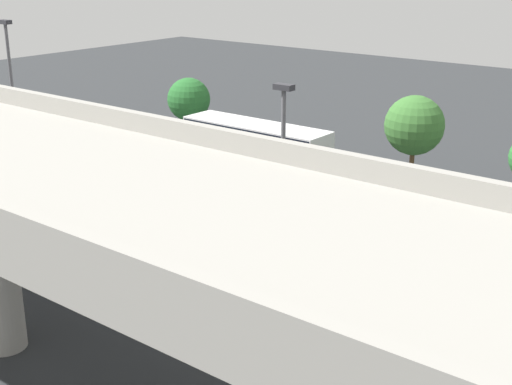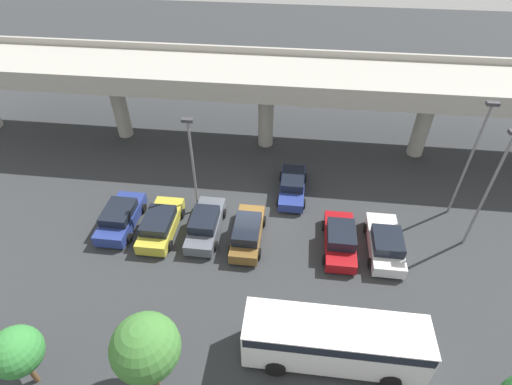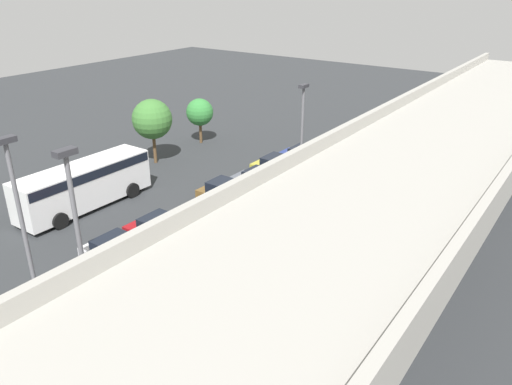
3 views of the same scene
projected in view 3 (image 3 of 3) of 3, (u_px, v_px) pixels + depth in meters
The scene contains 15 objects.
ground_plane at pixel (255, 214), 29.82m from camera, with size 107.39×107.39×0.00m, color #2D3033.
highway_overpass at pixel (434, 156), 22.27m from camera, with size 51.38×7.27×7.06m.
parked_car_0 at pixel (309, 159), 36.55m from camera, with size 2.21×4.62×1.53m.
parked_car_1 at pixel (284, 170), 34.62m from camera, with size 2.18×4.75×1.53m.
parked_car_2 at pixel (265, 184), 32.27m from camera, with size 2.05×4.86×1.54m.
parked_car_3 at pixel (232, 196), 30.38m from camera, with size 2.00×4.69×1.58m.
parked_car_4 at pixel (281, 238), 25.71m from camera, with size 2.01×4.78×1.49m.
parked_car_5 at pixel (166, 235), 25.99m from camera, with size 2.09×4.71×1.59m.
parked_car_6 at pixel (124, 257), 23.93m from camera, with size 2.18×4.80×1.53m.
shuttle_bus at pixel (84, 183), 30.10m from camera, with size 8.56×2.57×2.73m.
lamp_post_near_aisle at pixel (302, 132), 30.49m from camera, with size 0.70×0.35×7.23m.
lamp_post_mid_lot at pixel (81, 251), 16.27m from camera, with size 0.70×0.35×8.39m.
lamp_post_by_overpass at pixel (24, 231), 17.67m from camera, with size 0.70×0.35×8.30m.
tree_front_left at pixel (200, 112), 41.46m from camera, with size 2.25×2.25×3.77m.
tree_front_right at pixel (152, 119), 36.64m from camera, with size 2.94×2.94×4.87m.
Camera 3 is at (21.76, 15.60, 13.18)m, focal length 35.00 mm.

